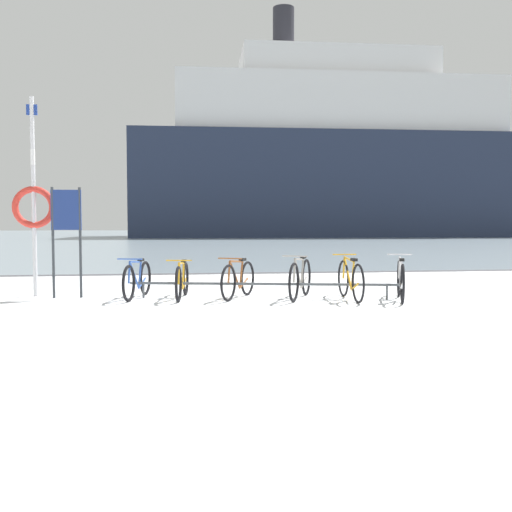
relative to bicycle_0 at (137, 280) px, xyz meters
The scene contains 11 objects.
ground 49.09m from the bicycle_0, 88.22° to the left, with size 80.00×132.00×0.08m.
bike_rack 2.37m from the bicycle_0, 10.29° to the right, with size 4.94×1.07×0.31m.
bicycle_0 is the anchor object (origin of this frame).
bicycle_1 0.85m from the bicycle_0, 10.57° to the right, with size 0.46×1.67×0.75m.
bicycle_2 1.89m from the bicycle_0, ahead, with size 0.80×1.46×0.78m.
bicycle_3 3.05m from the bicycle_0, ahead, with size 0.79×1.63×0.83m.
bicycle_4 3.96m from the bicycle_0, 11.03° to the right, with size 0.46×1.68×0.83m.
bicycle_5 4.88m from the bicycle_0, 10.75° to the right, with size 0.66×1.69×0.83m.
info_sign 1.71m from the bicycle_0, 169.22° to the left, with size 0.55×0.05×2.08m.
rescue_post 2.51m from the bicycle_0, 163.70° to the left, with size 0.81×0.12×3.81m.
ferry_ship 54.91m from the bicycle_0, 69.90° to the left, with size 45.98×14.57×24.48m.
Camera 1 is at (-0.78, -6.16, 1.40)m, focal length 40.64 mm.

